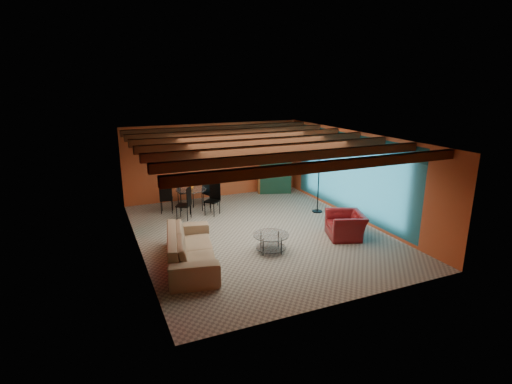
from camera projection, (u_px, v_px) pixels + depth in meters
name	position (u px, v px, depth m)	size (l,w,h in m)	color
room	(257.00, 150.00, 10.65)	(6.52, 8.01, 2.71)	gray
sofa	(191.00, 248.00, 9.21)	(2.71, 1.06, 0.79)	#8E775C
armchair	(346.00, 225.00, 10.81)	(1.06, 0.93, 0.69)	maroon
coffee_table	(271.00, 243.00, 9.92)	(0.90, 0.90, 0.46)	white
dining_table	(191.00, 196.00, 12.92)	(2.00, 2.00, 1.04)	silver
armoire	(272.00, 167.00, 15.03)	(1.14, 0.56, 2.01)	brown
floor_lamp	(319.00, 181.00, 12.71)	(0.42, 0.42, 2.05)	black
ceiling_fan	(259.00, 150.00, 10.55)	(1.50, 1.50, 0.44)	#472614
painting	(190.00, 154.00, 13.90)	(1.05, 0.03, 0.65)	black
potted_plant	(273.00, 134.00, 14.69)	(0.43, 0.37, 0.48)	#26661E
vase	(190.00, 178.00, 12.76)	(0.18, 0.18, 0.19)	orange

